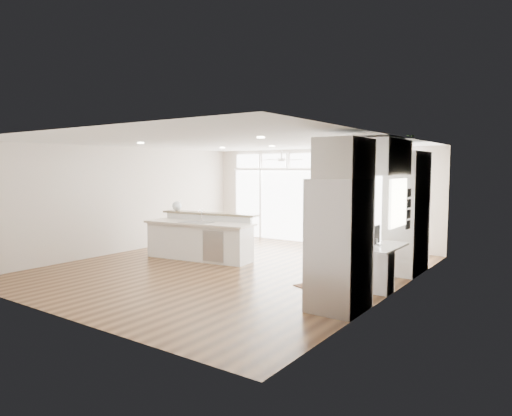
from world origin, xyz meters
The scene contains 24 objects.
floor centered at (0.00, 0.00, -0.01)m, with size 7.00×8.00×0.02m, color #402613.
ceiling centered at (0.00, 0.00, 2.70)m, with size 7.00×8.00×0.02m, color silver.
wall_back centered at (0.00, 4.00, 1.35)m, with size 7.00×0.04×2.70m, color beige.
wall_front centered at (0.00, -4.00, 1.35)m, with size 7.00×0.04×2.70m, color beige.
wall_left centered at (-3.50, 0.00, 1.35)m, with size 0.04×8.00×2.70m, color beige.
wall_right centered at (3.50, 0.00, 1.35)m, with size 0.04×8.00×2.70m, color beige.
glass_wall centered at (0.00, 3.94, 1.05)m, with size 5.80×0.06×2.08m, color white.
transom_row centered at (0.00, 3.94, 2.38)m, with size 5.90×0.06×0.40m, color white.
desk_window centered at (3.46, 0.30, 1.55)m, with size 0.04×0.85×0.85m, color white.
ceiling_fan centered at (-0.50, 2.80, 2.48)m, with size 1.16×1.16×0.32m, color white.
recessed_lights centered at (0.00, 0.20, 2.68)m, with size 3.40×3.00×0.02m, color white.
oven_cabinet centered at (3.17, 1.80, 1.25)m, with size 0.64×1.20×2.50m, color white.
desk_nook centered at (3.13, 0.30, 0.38)m, with size 0.72×1.30×0.76m, color white.
upper_cabinets centered at (3.17, 0.30, 2.35)m, with size 0.64×1.30×0.64m, color white.
refrigerator centered at (3.11, -1.35, 1.00)m, with size 0.76×0.90×2.00m, color #A7A7AB.
fridge_cabinet centered at (3.17, -1.35, 2.30)m, with size 0.64×0.90×0.60m, color white.
framed_photos centered at (3.46, 0.92, 1.40)m, with size 0.06×0.22×0.80m, color black.
kitchen_island centered at (-1.25, 0.32, 0.54)m, with size 2.71×1.02×1.08m, color white.
rug centered at (2.35, -0.39, 0.01)m, with size 0.91×0.65×0.01m, color #381D11.
office_chair centered at (2.06, 0.59, 0.47)m, with size 0.49×0.45×0.95m, color black.
fishbowl centered at (-2.25, 0.60, 1.20)m, with size 0.24×0.24×0.24m, color silver.
monitor centered at (3.05, 0.30, 0.95)m, with size 0.07×0.45×0.37m, color black.
keyboard centered at (2.88, 0.30, 0.77)m, with size 0.12×0.31×0.02m, color white.
potted_plant centered at (3.17, 1.80, 2.63)m, with size 0.29×0.32×0.25m, color #355725.
Camera 1 is at (5.99, -7.66, 2.16)m, focal length 32.00 mm.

